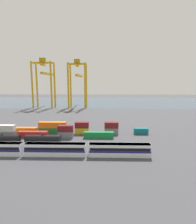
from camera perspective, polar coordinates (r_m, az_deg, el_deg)
name	(u,v)px	position (r m, az deg, el deg)	size (l,w,h in m)	color
ground_plane	(75,117)	(121.90, -7.05, -1.58)	(420.00, 420.00, 0.00)	#424247
harbour_water	(87,102)	(213.24, -3.39, 3.16)	(400.00, 110.00, 0.01)	#384C60
passenger_train	(55,149)	(61.03, -12.84, -10.87)	(59.08, 3.14, 3.90)	silver
freight_tank_row	(3,140)	(76.21, -27.07, -7.60)	(41.88, 2.98, 4.44)	#232326
shipping_container_1	(1,134)	(87.91, -27.51, -6.01)	(12.10, 2.44, 2.60)	slate
shipping_container_2	(0,128)	(87.31, -27.64, -4.36)	(12.10, 2.44, 2.60)	silver
shipping_container_3	(33,134)	(82.25, -19.16, -6.47)	(12.10, 2.44, 2.60)	#AD211C
shipping_container_4	(66,135)	(78.55, -9.79, -6.81)	(6.04, 2.44, 2.60)	slate
shipping_container_5	(66,129)	(77.87, -9.84, -4.98)	(6.04, 2.44, 2.60)	maroon
shipping_container_6	(99,135)	(77.09, 0.23, -6.99)	(12.10, 2.44, 2.60)	#197538
shipping_container_8	(24,130)	(90.39, -21.66, -5.20)	(12.10, 2.44, 2.60)	orange
shipping_container_9	(53,130)	(86.14, -13.62, -5.50)	(12.10, 2.44, 2.60)	#197538
shipping_container_10	(53,125)	(85.52, -13.69, -3.81)	(12.10, 2.44, 2.60)	orange
shipping_container_11	(82,131)	(83.72, -4.92, -5.69)	(6.04, 2.44, 2.60)	gold
shipping_container_12	(82,125)	(83.09, -4.95, -3.96)	(6.04, 2.44, 2.60)	maroon
shipping_container_13	(111,131)	(83.30, 4.08, -5.76)	(6.04, 2.44, 2.60)	slate
shipping_container_14	(111,125)	(82.66, 4.10, -4.02)	(6.04, 2.44, 2.60)	maroon
shipping_container_15	(141,131)	(84.91, 12.95, -5.69)	(6.04, 2.44, 2.60)	#146066
gantry_crane_west	(44,78)	(174.82, -16.00, 9.97)	(17.82, 36.83, 42.60)	gold
gantry_crane_central	(78,79)	(169.42, -6.10, 10.04)	(15.80, 42.28, 41.59)	gold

